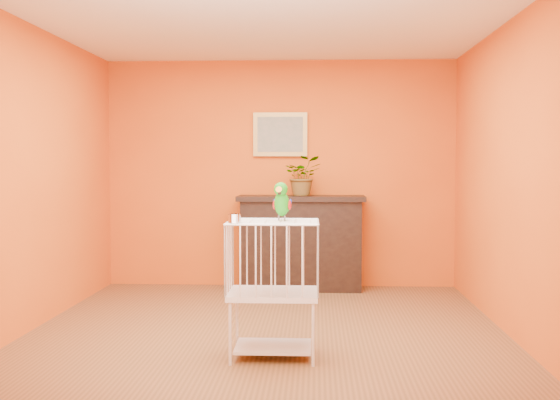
{
  "coord_description": "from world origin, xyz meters",
  "views": [
    {
      "loc": [
        0.41,
        -5.83,
        1.42
      ],
      "look_at": [
        0.15,
        -0.7,
        1.15
      ],
      "focal_mm": 45.0,
      "sensor_mm": 36.0,
      "label": 1
    }
  ],
  "objects": [
    {
      "name": "console_cabinet",
      "position": [
        0.24,
        2.0,
        0.53
      ],
      "size": [
        1.42,
        0.51,
        1.06
      ],
      "color": "black",
      "rests_on": "ground"
    },
    {
      "name": "framed_picture",
      "position": [
        0.0,
        2.22,
        1.75
      ],
      "size": [
        0.62,
        0.04,
        0.5
      ],
      "color": "#A9833C",
      "rests_on": "room_shell"
    },
    {
      "name": "parrot",
      "position": [
        0.16,
        -0.74,
        1.14
      ],
      "size": [
        0.14,
        0.26,
        0.28
      ],
      "rotation": [
        0.0,
        0.0,
        -0.17
      ],
      "color": "#59544C",
      "rests_on": "birdcage"
    },
    {
      "name": "feed_cup",
      "position": [
        -0.16,
        -0.99,
        1.04
      ],
      "size": [
        0.09,
        0.09,
        0.06
      ],
      "primitive_type": "cylinder",
      "color": "silver",
      "rests_on": "birdcage"
    },
    {
      "name": "potted_plant",
      "position": [
        0.26,
        2.02,
        1.23
      ],
      "size": [
        0.45,
        0.49,
        0.35
      ],
      "primitive_type": "imported",
      "rotation": [
        0.0,
        0.0,
        0.1
      ],
      "color": "#26722D",
      "rests_on": "console_cabinet"
    },
    {
      "name": "birdcage",
      "position": [
        0.1,
        -0.78,
        0.52
      ],
      "size": [
        0.65,
        0.5,
        1.0
      ],
      "rotation": [
        0.0,
        0.0,
        0.0
      ],
      "color": "beige",
      "rests_on": "ground"
    },
    {
      "name": "ground",
      "position": [
        0.0,
        0.0,
        0.0
      ],
      "size": [
        4.5,
        4.5,
        0.0
      ],
      "primitive_type": "plane",
      "color": "brown",
      "rests_on": "ground"
    },
    {
      "name": "room_shell",
      "position": [
        0.0,
        0.0,
        1.58
      ],
      "size": [
        4.5,
        4.5,
        4.5
      ],
      "color": "#DC5B14",
      "rests_on": "ground"
    }
  ]
}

